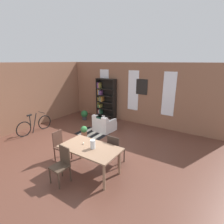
{
  "coord_description": "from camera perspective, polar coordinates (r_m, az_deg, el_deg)",
  "views": [
    {
      "loc": [
        3.67,
        -4.04,
        3.02
      ],
      "look_at": [
        0.25,
        1.21,
        1.15
      ],
      "focal_mm": 27.46,
      "sensor_mm": 36.0,
      "label": 1
    }
  ],
  "objects": [
    {
      "name": "dining_chair_near_left",
      "position": [
        4.74,
        -16.4,
        -16.13
      ],
      "size": [
        0.42,
        0.42,
        0.95
      ],
      "color": "#453427",
      "rests_on": "ground"
    },
    {
      "name": "back_wall_brick",
      "position": [
        8.58,
        7.24,
        6.17
      ],
      "size": [
        8.39,
        0.12,
        2.97
      ],
      "primitive_type": "cube",
      "color": "#906047",
      "rests_on": "ground"
    },
    {
      "name": "window_pane_0",
      "position": [
        9.36,
        -2.52,
        8.09
      ],
      "size": [
        0.55,
        0.02,
        1.93
      ],
      "primitive_type": "cube",
      "color": "white"
    },
    {
      "name": "left_wall_brick",
      "position": [
        8.59,
        -27.94,
        4.38
      ],
      "size": [
        0.12,
        8.0,
        2.97
      ],
      "primitive_type": "cube",
      "color": "#906047",
      "rests_on": "ground"
    },
    {
      "name": "tealight_candle_0",
      "position": [
        4.96,
        -9.53,
        -10.33
      ],
      "size": [
        0.04,
        0.04,
        0.04
      ],
      "primitive_type": "cylinder",
      "color": "silver",
      "rests_on": "dining_table"
    },
    {
      "name": "framed_picture",
      "position": [
        8.27,
        9.89,
        8.25
      ],
      "size": [
        0.56,
        0.03,
        0.72
      ],
      "primitive_type": "cube",
      "color": "black"
    },
    {
      "name": "dining_table",
      "position": [
        4.83,
        -7.32,
        -12.54
      ],
      "size": [
        1.65,
        0.93,
        0.77
      ],
      "color": "#957055",
      "rests_on": "ground"
    },
    {
      "name": "striped_rug",
      "position": [
        7.57,
        -6.33,
        -6.97
      ],
      "size": [
        1.29,
        1.0,
        0.01
      ],
      "color": "black",
      "rests_on": "ground"
    },
    {
      "name": "bookshelf_tall",
      "position": [
        9.22,
        -2.35,
        4.43
      ],
      "size": [
        1.12,
        0.33,
        2.15
      ],
      "color": "black",
      "rests_on": "ground"
    },
    {
      "name": "potted_plant_by_shelf",
      "position": [
        7.26,
        -9.29,
        -6.23
      ],
      "size": [
        0.27,
        0.27,
        0.44
      ],
      "color": "#9E6042",
      "rests_on": "ground"
    },
    {
      "name": "potted_plant_corner",
      "position": [
        9.24,
        -9.2,
        -0.83
      ],
      "size": [
        0.37,
        0.37,
        0.5
      ],
      "color": "#333338",
      "rests_on": "ground"
    },
    {
      "name": "ground_plane",
      "position": [
        6.24,
        -8.21,
        -12.52
      ],
      "size": [
        9.6,
        9.6,
        0.0
      ],
      "primitive_type": "plane",
      "color": "brown"
    },
    {
      "name": "vase_on_table",
      "position": [
        4.67,
        -6.42,
        -10.6
      ],
      "size": [
        0.14,
        0.14,
        0.24
      ],
      "primitive_type": "cylinder",
      "color": "silver",
      "rests_on": "dining_table"
    },
    {
      "name": "dining_chair_far_right",
      "position": [
        5.2,
        0.99,
        -12.22
      ],
      "size": [
        0.41,
        0.41,
        0.95
      ],
      "color": "#312620",
      "rests_on": "ground"
    },
    {
      "name": "window_pane_2",
      "position": [
        7.9,
        18.39,
        5.65
      ],
      "size": [
        0.55,
        0.02,
        1.93
      ],
      "primitive_type": "cube",
      "color": "white"
    },
    {
      "name": "dining_chair_head_left",
      "position": [
        5.68,
        -16.73,
        -10.36
      ],
      "size": [
        0.43,
        0.43,
        0.95
      ],
      "color": "#513429",
      "rests_on": "ground"
    },
    {
      "name": "bicycle_second",
      "position": [
        8.23,
        -24.36,
        -3.99
      ],
      "size": [
        0.44,
        1.66,
        0.88
      ],
      "color": "black",
      "rests_on": "ground"
    },
    {
      "name": "window_pane_1",
      "position": [
        8.49,
        7.06,
        7.09
      ],
      "size": [
        0.55,
        0.02,
        1.93
      ],
      "primitive_type": "cube",
      "color": "white"
    },
    {
      "name": "armchair_white",
      "position": [
        7.68,
        -2.67,
        -4.31
      ],
      "size": [
        0.86,
        0.86,
        0.75
      ],
      "color": "white",
      "rests_on": "ground"
    }
  ]
}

